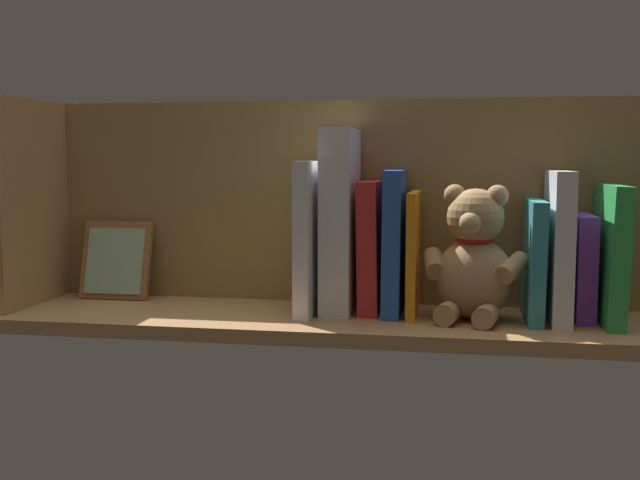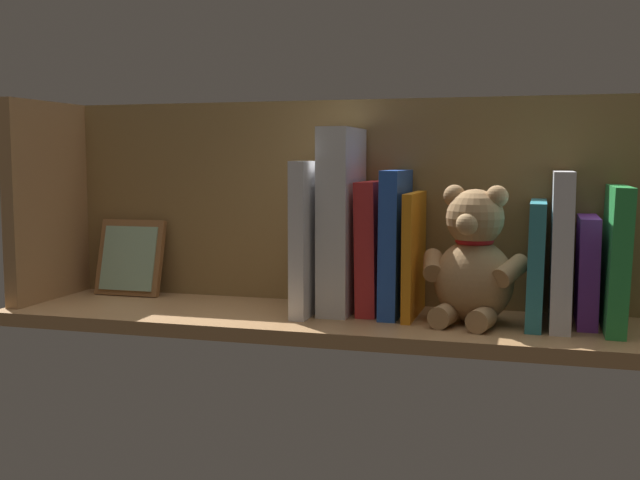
% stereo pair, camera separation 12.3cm
% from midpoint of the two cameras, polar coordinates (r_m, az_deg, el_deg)
% --- Properties ---
extents(ground_plane, '(1.04, 0.27, 0.02)m').
position_cam_midpoint_polar(ground_plane, '(1.25, 2.83, -5.97)').
color(ground_plane, '#A87A4C').
extents(shelf_back_panel, '(1.04, 0.02, 0.35)m').
position_cam_midpoint_polar(shelf_back_panel, '(1.34, 4.00, 2.82)').
color(shelf_back_panel, olive).
rests_on(shelf_back_panel, ground_plane).
extents(shelf_side_divider, '(0.02, 0.21, 0.35)m').
position_cam_midpoint_polar(shelf_side_divider, '(1.42, -17.24, 2.76)').
color(shelf_side_divider, '#A87A4C').
rests_on(shelf_side_divider, ground_plane).
extents(book_0, '(0.03, 0.17, 0.21)m').
position_cam_midpoint_polar(book_0, '(1.22, 23.75, -1.22)').
color(book_0, green).
rests_on(book_0, ground_plane).
extents(book_1, '(0.03, 0.13, 0.16)m').
position_cam_midpoint_polar(book_1, '(1.24, 21.86, -2.12)').
color(book_1, purple).
rests_on(book_1, ground_plane).
extents(book_2, '(0.03, 0.17, 0.23)m').
position_cam_midpoint_polar(book_2, '(1.22, 20.21, -0.62)').
color(book_2, silver).
rests_on(book_2, ground_plane).
extents(book_3, '(0.03, 0.17, 0.19)m').
position_cam_midpoint_polar(book_3, '(1.22, 18.50, -1.61)').
color(book_3, teal).
rests_on(book_3, ground_plane).
extents(teddy_bear, '(0.17, 0.15, 0.21)m').
position_cam_midpoint_polar(teddy_bear, '(1.20, 14.19, -1.66)').
color(teddy_bear, tan).
rests_on(teddy_bear, ground_plane).
extents(book_4, '(0.01, 0.15, 0.20)m').
position_cam_midpoint_polar(book_4, '(1.23, 9.83, -1.08)').
color(book_4, orange).
rests_on(book_4, ground_plane).
extents(book_5, '(0.03, 0.14, 0.23)m').
position_cam_midpoint_polar(book_5, '(1.24, 8.45, -0.21)').
color(book_5, blue).
rests_on(book_5, ground_plane).
extents(book_6, '(0.04, 0.13, 0.21)m').
position_cam_midpoint_polar(book_6, '(1.25, 6.71, -0.53)').
color(book_6, red).
rests_on(book_6, ground_plane).
extents(dictionary_thick_white, '(0.05, 0.14, 0.30)m').
position_cam_midpoint_polar(dictionary_thick_white, '(1.25, 4.43, 1.43)').
color(dictionary_thick_white, silver).
rests_on(dictionary_thick_white, ground_plane).
extents(book_7, '(0.02, 0.18, 0.24)m').
position_cam_midpoint_polar(book_7, '(1.25, 2.23, 0.22)').
color(book_7, silver).
rests_on(book_7, ground_plane).
extents(picture_frame_leaning, '(0.13, 0.05, 0.14)m').
position_cam_midpoint_polar(picture_frame_leaning, '(1.44, -11.52, -1.32)').
color(picture_frame_leaning, brown).
rests_on(picture_frame_leaning, ground_plane).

